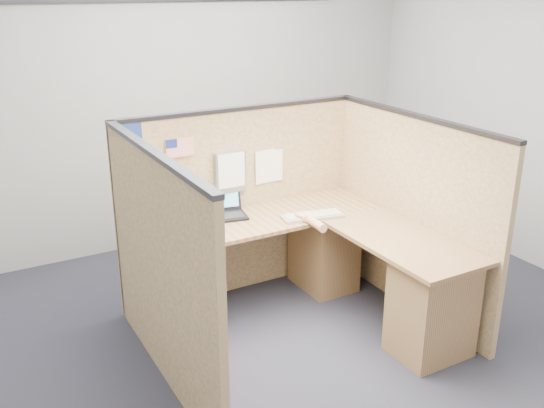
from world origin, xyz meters
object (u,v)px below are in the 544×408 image
l_desk (307,272)px  keyboard (312,216)px  laptop (222,208)px  mouse (301,218)px

l_desk → keyboard: 0.43m
laptop → keyboard: bearing=-23.2°
keyboard → mouse: mouse is taller
keyboard → mouse: (-0.10, 0.00, 0.00)m
l_desk → laptop: size_ratio=5.51×
laptop → keyboard: laptop is taller
mouse → laptop: bearing=140.3°
keyboard → l_desk: bearing=-119.1°
laptop → mouse: bearing=-28.5°
laptop → mouse: (0.47, -0.39, -0.04)m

